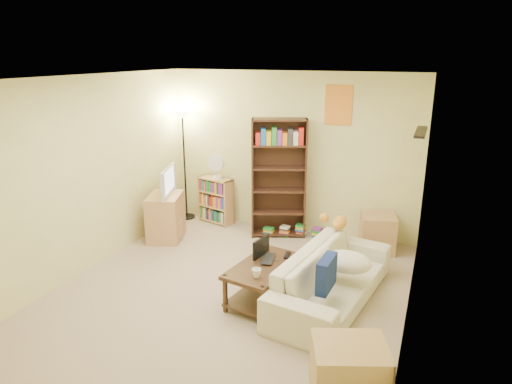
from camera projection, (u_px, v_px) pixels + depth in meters
room at (229, 160)px, 5.02m from camera, size 4.50×4.54×2.52m
sofa at (332, 278)px, 5.19m from camera, size 2.28×1.41×0.59m
navy_pillow at (326, 274)px, 4.70m from camera, size 0.14×0.40×0.35m
cream_blanket at (347, 262)px, 5.10m from camera, size 0.55×0.39×0.23m
tabby_cat at (337, 222)px, 5.85m from camera, size 0.47×0.22×0.16m
coffee_table at (265, 277)px, 5.21m from camera, size 0.72×1.09×0.45m
laptop at (272, 259)px, 5.28m from camera, size 0.41×0.34×0.03m
laptop_screen at (261, 247)px, 5.31m from camera, size 0.07×0.33×0.22m
mug at (257, 273)px, 4.87m from camera, size 0.17×0.17×0.10m
tv_remote at (287, 255)px, 5.38m from camera, size 0.08×0.19×0.02m
tv_stand at (166, 217)px, 6.96m from camera, size 0.65×0.77×0.70m
television at (164, 182)px, 6.80m from camera, size 0.79×0.53×0.42m
tall_bookshelf at (279, 176)px, 6.90m from camera, size 0.87×0.55×1.83m
short_bookshelf at (216, 200)px, 7.64m from camera, size 0.64×0.38×0.77m
desk_fan at (216, 165)px, 7.40m from camera, size 0.27×0.15×0.42m
floor_lamp at (183, 133)px, 7.52m from camera, size 0.31×0.31×1.86m
side_table at (377, 233)px, 6.55m from camera, size 0.57×0.57×0.54m
end_cabinet at (349, 372)px, 3.73m from camera, size 0.73×0.68×0.50m
book_stacks at (294, 231)px, 7.12m from camera, size 0.87×0.36×0.20m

